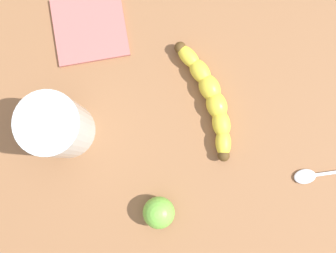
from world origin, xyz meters
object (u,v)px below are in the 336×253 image
(banana, at_px, (210,98))
(lime_fruit, at_px, (159,213))
(smoothie_glass, at_px, (58,127))
(teaspoon, at_px, (309,176))

(banana, height_order, lime_fruit, lime_fruit)
(banana, xyz_separation_m, smoothie_glass, (-0.11, -0.21, 0.04))
(banana, xyz_separation_m, teaspoon, (0.20, 0.05, -0.01))
(banana, relative_size, smoothie_glass, 1.68)
(smoothie_glass, bearing_deg, lime_fruit, 10.47)
(banana, bearing_deg, teaspoon, -149.49)
(teaspoon, bearing_deg, lime_fruit, 5.14)
(banana, bearing_deg, lime_fruit, 134.40)
(banana, xyz_separation_m, lime_fruit, (0.09, -0.18, 0.01))
(smoothie_glass, height_order, teaspoon, smoothie_glass)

